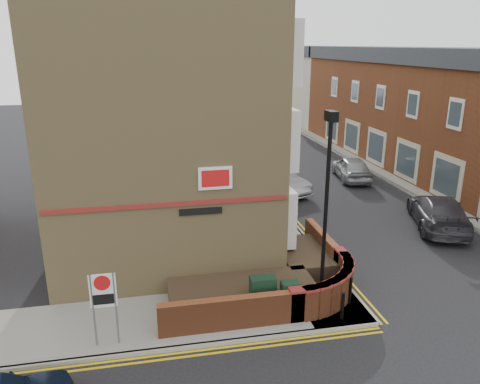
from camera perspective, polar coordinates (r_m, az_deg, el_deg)
name	(u,v)px	position (r m, az deg, el deg)	size (l,w,h in m)	color
ground	(283,337)	(14.44, 5.26, -17.20)	(120.00, 120.00, 0.00)	black
pavement_corner	(161,320)	(15.20, -9.66, -15.17)	(13.00, 3.00, 0.12)	gray
pavement_main	(241,181)	(29.05, 0.11, 1.30)	(2.00, 32.00, 0.12)	gray
pavement_far	(428,185)	(30.54, 21.99, 0.81)	(4.00, 40.00, 0.12)	gray
kerb_side	(163,350)	(13.96, -9.41, -18.47)	(13.00, 0.15, 0.12)	gray
kerb_main_near	(257,180)	(29.26, 2.03, 1.41)	(0.15, 32.00, 0.12)	gray
kerb_main_far	(398,187)	(29.50, 18.73, 0.60)	(0.15, 40.00, 0.12)	gray
yellow_lines_side	(163,357)	(13.79, -9.35, -19.26)	(13.00, 0.28, 0.01)	gold
yellow_lines_main	(260,181)	(29.33, 2.51, 1.34)	(0.28, 32.00, 0.01)	gold
corner_building	(163,96)	(19.43, -9.39, 11.49)	(8.95, 10.40, 13.60)	#A08855
garden_wall	(262,294)	(16.47, 2.74, -12.36)	(6.80, 6.00, 1.20)	brown
lamppost	(326,213)	(14.40, 10.40, -2.51)	(0.25, 0.50, 6.30)	black
utility_cabinet_large	(263,294)	(15.04, 2.79, -12.34)	(0.80, 0.45, 1.20)	black
utility_cabinet_small	(290,298)	(15.02, 6.10, -12.71)	(0.55, 0.40, 1.10)	black
bollard_near	(343,306)	(15.07, 12.40, -13.38)	(0.11, 0.11, 0.90)	black
bollard_far	(350,291)	(15.92, 13.26, -11.65)	(0.11, 0.11, 0.90)	black
zone_sign	(103,296)	(13.60, -16.31, -12.12)	(0.72, 0.07, 2.20)	slate
far_terrace	(422,110)	(33.85, 21.26, 9.35)	(5.40, 30.40, 8.00)	brown
far_terrace_cream	(313,84)	(52.69, 8.91, 12.88)	(5.40, 12.40, 8.00)	#B7AE97
tree_near	(248,111)	(26.20, 0.99, 9.90)	(3.64, 3.65, 6.70)	#382B1E
tree_mid	(224,88)	(33.96, -1.97, 12.50)	(4.03, 4.03, 7.42)	#382B1E
tree_far	(209,84)	(41.87, -3.83, 13.06)	(3.81, 3.81, 7.00)	#382B1E
traffic_light_assembly	(223,116)	(37.20, -2.08, 9.21)	(0.20, 0.16, 4.20)	black
silver_car_near	(276,179)	(27.02, 4.44, 1.54)	(1.62, 4.63, 1.53)	gray
red_car_main	(254,154)	(33.52, 1.74, 4.61)	(2.25, 4.87, 1.35)	maroon
grey_car_far	(438,212)	(23.65, 23.03, -2.24)	(2.13, 5.24, 1.52)	#2D2C31
silver_car_far	(352,168)	(30.38, 13.45, 2.87)	(1.75, 4.34, 1.48)	gray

